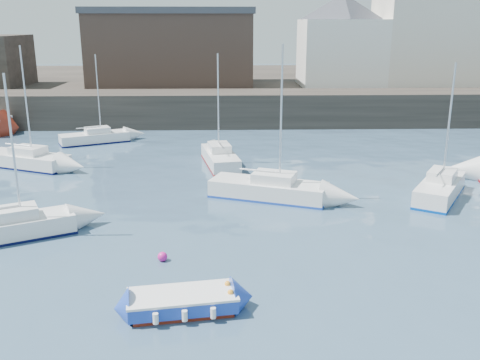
{
  "coord_description": "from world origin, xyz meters",
  "views": [
    {
      "loc": [
        -0.74,
        -13.38,
        8.99
      ],
      "look_at": [
        0.0,
        12.0,
        1.5
      ],
      "focal_mm": 40.0,
      "sensor_mm": 36.0,
      "label": 1
    }
  ],
  "objects_px": {
    "sailboat_f": "(220,158)",
    "buoy_far": "(243,189)",
    "sailboat_e": "(26,160)",
    "sailboat_h": "(95,137)",
    "sailboat_b": "(269,189)",
    "sailboat_a": "(10,227)",
    "sailboat_c": "(440,188)",
    "buoy_near": "(163,261)",
    "blue_dinghy": "(182,301)"
  },
  "relations": [
    {
      "from": "sailboat_f",
      "to": "buoy_far",
      "type": "xyz_separation_m",
      "value": [
        1.29,
        -5.33,
        -0.5
      ]
    },
    {
      "from": "sailboat_e",
      "to": "buoy_far",
      "type": "bearing_deg",
      "value": -20.55
    },
    {
      "from": "sailboat_h",
      "to": "sailboat_b",
      "type": "bearing_deg",
      "value": -48.55
    },
    {
      "from": "sailboat_a",
      "to": "sailboat_h",
      "type": "relative_size",
      "value": 1.05
    },
    {
      "from": "sailboat_b",
      "to": "sailboat_c",
      "type": "relative_size",
      "value": 1.13
    },
    {
      "from": "sailboat_h",
      "to": "buoy_near",
      "type": "distance_m",
      "value": 23.02
    },
    {
      "from": "sailboat_c",
      "to": "sailboat_f",
      "type": "xyz_separation_m",
      "value": [
        -11.75,
        7.2,
        -0.04
      ]
    },
    {
      "from": "sailboat_h",
      "to": "buoy_far",
      "type": "height_order",
      "value": "sailboat_h"
    },
    {
      "from": "sailboat_f",
      "to": "sailboat_c",
      "type": "bearing_deg",
      "value": -31.5
    },
    {
      "from": "sailboat_e",
      "to": "buoy_near",
      "type": "distance_m",
      "value": 17.86
    },
    {
      "from": "sailboat_c",
      "to": "sailboat_e",
      "type": "height_order",
      "value": "sailboat_e"
    },
    {
      "from": "sailboat_e",
      "to": "sailboat_h",
      "type": "xyz_separation_m",
      "value": [
        2.77,
        7.2,
        -0.06
      ]
    },
    {
      "from": "sailboat_e",
      "to": "sailboat_h",
      "type": "bearing_deg",
      "value": 68.94
    },
    {
      "from": "sailboat_c",
      "to": "buoy_near",
      "type": "relative_size",
      "value": 18.24
    },
    {
      "from": "sailboat_e",
      "to": "buoy_far",
      "type": "distance_m",
      "value": 14.79
    },
    {
      "from": "blue_dinghy",
      "to": "sailboat_h",
      "type": "distance_m",
      "value": 27.05
    },
    {
      "from": "sailboat_c",
      "to": "sailboat_f",
      "type": "bearing_deg",
      "value": 148.5
    },
    {
      "from": "blue_dinghy",
      "to": "sailboat_f",
      "type": "height_order",
      "value": "sailboat_f"
    },
    {
      "from": "sailboat_a",
      "to": "sailboat_h",
      "type": "xyz_separation_m",
      "value": [
        -0.77,
        19.23,
        -0.06
      ]
    },
    {
      "from": "buoy_far",
      "to": "sailboat_c",
      "type": "bearing_deg",
      "value": -10.12
    },
    {
      "from": "sailboat_b",
      "to": "buoy_near",
      "type": "bearing_deg",
      "value": -122.11
    },
    {
      "from": "sailboat_f",
      "to": "buoy_far",
      "type": "height_order",
      "value": "sailboat_f"
    },
    {
      "from": "sailboat_f",
      "to": "sailboat_h",
      "type": "distance_m",
      "value": 12.06
    },
    {
      "from": "blue_dinghy",
      "to": "buoy_far",
      "type": "height_order",
      "value": "blue_dinghy"
    },
    {
      "from": "sailboat_b",
      "to": "sailboat_f",
      "type": "distance_m",
      "value": 7.48
    },
    {
      "from": "sailboat_e",
      "to": "sailboat_f",
      "type": "bearing_deg",
      "value": 0.66
    },
    {
      "from": "sailboat_f",
      "to": "sailboat_h",
      "type": "xyz_separation_m",
      "value": [
        -9.78,
        7.06,
        -0.06
      ]
    },
    {
      "from": "sailboat_b",
      "to": "sailboat_c",
      "type": "height_order",
      "value": "sailboat_b"
    },
    {
      "from": "blue_dinghy",
      "to": "sailboat_b",
      "type": "distance_m",
      "value": 12.15
    },
    {
      "from": "blue_dinghy",
      "to": "sailboat_h",
      "type": "bearing_deg",
      "value": 108.73
    },
    {
      "from": "sailboat_c",
      "to": "sailboat_e",
      "type": "distance_m",
      "value": 25.31
    },
    {
      "from": "buoy_far",
      "to": "sailboat_f",
      "type": "bearing_deg",
      "value": 103.6
    },
    {
      "from": "sailboat_c",
      "to": "sailboat_e",
      "type": "relative_size",
      "value": 0.92
    },
    {
      "from": "sailboat_h",
      "to": "sailboat_e",
      "type": "bearing_deg",
      "value": -111.06
    },
    {
      "from": "blue_dinghy",
      "to": "sailboat_a",
      "type": "xyz_separation_m",
      "value": [
        -7.91,
        6.4,
        0.12
      ]
    },
    {
      "from": "sailboat_b",
      "to": "sailboat_h",
      "type": "bearing_deg",
      "value": 131.45
    },
    {
      "from": "sailboat_e",
      "to": "buoy_near",
      "type": "bearing_deg",
      "value": -54.45
    },
    {
      "from": "sailboat_e",
      "to": "sailboat_f",
      "type": "distance_m",
      "value": 12.55
    },
    {
      "from": "sailboat_b",
      "to": "sailboat_f",
      "type": "height_order",
      "value": "sailboat_b"
    },
    {
      "from": "sailboat_c",
      "to": "buoy_near",
      "type": "bearing_deg",
      "value": -151.79
    },
    {
      "from": "blue_dinghy",
      "to": "buoy_near",
      "type": "xyz_separation_m",
      "value": [
        -1.08,
        3.9,
        -0.37
      ]
    },
    {
      "from": "sailboat_h",
      "to": "buoy_near",
      "type": "bearing_deg",
      "value": -70.71
    },
    {
      "from": "blue_dinghy",
      "to": "buoy_far",
      "type": "bearing_deg",
      "value": 79.8
    },
    {
      "from": "sailboat_f",
      "to": "buoy_near",
      "type": "distance_m",
      "value": 14.84
    },
    {
      "from": "sailboat_b",
      "to": "sailboat_e",
      "type": "bearing_deg",
      "value": 155.7
    },
    {
      "from": "sailboat_a",
      "to": "sailboat_f",
      "type": "bearing_deg",
      "value": 53.5
    },
    {
      "from": "sailboat_f",
      "to": "buoy_far",
      "type": "relative_size",
      "value": 17.62
    },
    {
      "from": "blue_dinghy",
      "to": "buoy_near",
      "type": "distance_m",
      "value": 4.06
    },
    {
      "from": "sailboat_b",
      "to": "sailboat_c",
      "type": "xyz_separation_m",
      "value": [
        9.11,
        -0.2,
        0.02
      ]
    },
    {
      "from": "sailboat_a",
      "to": "sailboat_h",
      "type": "distance_m",
      "value": 19.24
    }
  ]
}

